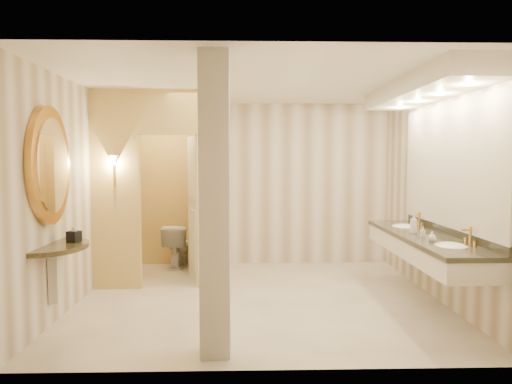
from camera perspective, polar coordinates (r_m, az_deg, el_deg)
floor at (r=5.96m, az=0.40°, el=-13.12°), size 4.50×4.50×0.00m
ceiling at (r=5.78m, az=0.42°, el=13.41°), size 4.50×4.50×0.00m
wall_back at (r=7.71m, az=-0.09°, el=0.99°), size 4.50×0.02×2.70m
wall_front at (r=3.72m, az=1.45°, el=-2.25°), size 4.50×0.02×2.70m
wall_left at (r=6.07m, az=-21.33°, el=-0.10°), size 0.02×4.00×2.70m
wall_right at (r=6.21m, az=21.63°, el=-0.02°), size 0.02×4.00×2.70m
toilet_closet at (r=6.74m, az=-9.41°, el=0.80°), size 1.50×1.55×2.70m
wall_sconce at (r=6.37m, az=-17.35°, el=3.61°), size 0.14×0.14×0.42m
vanity at (r=5.73m, az=20.79°, el=2.48°), size 0.75×2.75×2.09m
console_shelf at (r=5.20m, az=-24.37°, el=-0.93°), size 0.95×0.95×1.92m
pillar at (r=4.06m, az=-5.16°, el=-1.75°), size 0.27×0.27×2.70m
tissue_box at (r=5.31m, az=-21.79°, el=-5.18°), size 0.15×0.15×0.12m
toilet at (r=7.65m, az=-9.69°, el=-6.60°), size 0.47×0.73×0.71m
soap_bottle_a at (r=5.60m, az=20.12°, el=-4.68°), size 0.06×0.06×0.12m
soap_bottle_b at (r=5.33m, az=21.16°, el=-5.19°), size 0.10×0.10×0.11m
soap_bottle_c at (r=5.82m, az=19.11°, el=-3.74°), size 0.09×0.09×0.24m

